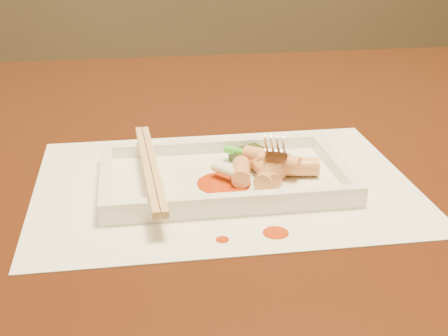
{
  "coord_description": "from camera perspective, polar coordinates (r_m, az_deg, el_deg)",
  "views": [
    {
      "loc": [
        -0.13,
        -0.76,
        1.03
      ],
      "look_at": [
        -0.03,
        -0.16,
        0.77
      ],
      "focal_mm": 50.0,
      "sensor_mm": 36.0,
      "label": 1
    }
  ],
  "objects": [
    {
      "name": "chopstick_a",
      "position": [
        0.65,
        -7.13,
        0.17
      ],
      "size": [
        0.02,
        0.23,
        0.01
      ],
      "primitive_type": "cube",
      "rotation": [
        0.0,
        0.0,
        0.04
      ],
      "color": "tan",
      "rests_on": "plate_rim_near"
    },
    {
      "name": "rice_cake_0",
      "position": [
        0.67,
        3.96,
        0.35
      ],
      "size": [
        0.02,
        0.04,
        0.02
      ],
      "primitive_type": "cylinder",
      "rotation": [
        1.57,
        0.0,
        0.17
      ],
      "color": "#E2AA69",
      "rests_on": "plate_base"
    },
    {
      "name": "sauce_blob_0",
      "position": [
        0.65,
        -0.01,
        -1.41
      ],
      "size": [
        0.06,
        0.06,
        0.0
      ],
      "primitive_type": "cylinder",
      "color": "#B42D05",
      "rests_on": "plate_base"
    },
    {
      "name": "sauce_splatter_b",
      "position": [
        0.56,
        -0.14,
        -6.56
      ],
      "size": [
        0.01,
        0.01,
        0.0
      ],
      "primitive_type": "cylinder",
      "color": "#B42D05",
      "rests_on": "placemat"
    },
    {
      "name": "plate_rim_far",
      "position": [
        0.73,
        -0.89,
        2.04
      ],
      "size": [
        0.26,
        0.01,
        0.01
      ],
      "primitive_type": "cube",
      "color": "white",
      "rests_on": "plate_base"
    },
    {
      "name": "plate_rim_right",
      "position": [
        0.69,
        10.21,
        0.39
      ],
      "size": [
        0.01,
        0.14,
        0.01
      ],
      "primitive_type": "cube",
      "color": "white",
      "rests_on": "plate_base"
    },
    {
      "name": "scallion_white",
      "position": [
        0.65,
        0.36,
        -0.31
      ],
      "size": [
        0.03,
        0.04,
        0.01
      ],
      "primitive_type": "cylinder",
      "rotation": [
        1.57,
        0.0,
        0.69
      ],
      "color": "#EAEACC",
      "rests_on": "plate_base"
    },
    {
      "name": "placemat",
      "position": [
        0.67,
        -0.0,
        -1.48
      ],
      "size": [
        0.4,
        0.3,
        0.0
      ],
      "primitive_type": "cube",
      "color": "white",
      "rests_on": "table"
    },
    {
      "name": "sauce_splatter_a",
      "position": [
        0.57,
        4.75,
        -5.91
      ],
      "size": [
        0.02,
        0.02,
        0.0
      ],
      "primitive_type": "cylinder",
      "color": "#B42D05",
      "rests_on": "placemat"
    },
    {
      "name": "fork",
      "position": [
        0.67,
        5.72,
        6.0
      ],
      "size": [
        0.09,
        0.1,
        0.14
      ],
      "primitive_type": null,
      "color": "silver",
      "rests_on": "plate_base"
    },
    {
      "name": "rice_cake_6",
      "position": [
        0.67,
        6.54,
        0.09
      ],
      "size": [
        0.05,
        0.03,
        0.02
      ],
      "primitive_type": "cylinder",
      "rotation": [
        1.57,
        0.0,
        1.42
      ],
      "color": "#E2AA69",
      "rests_on": "plate_base"
    },
    {
      "name": "veg_piece",
      "position": [
        0.7,
        2.31,
        1.25
      ],
      "size": [
        0.05,
        0.04,
        0.01
      ],
      "primitive_type": "cube",
      "rotation": [
        0.0,
        0.0,
        0.47
      ],
      "color": "black",
      "rests_on": "plate_base"
    },
    {
      "name": "plate_rim_left",
      "position": [
        0.66,
        -10.75,
        -0.89
      ],
      "size": [
        0.01,
        0.14,
        0.01
      ],
      "primitive_type": "cube",
      "color": "white",
      "rests_on": "plate_base"
    },
    {
      "name": "table",
      "position": [
        0.86,
        0.52,
        -3.01
      ],
      "size": [
        1.4,
        0.9,
        0.75
      ],
      "color": "black",
      "rests_on": "ground"
    },
    {
      "name": "chopstick_b",
      "position": [
        0.65,
        -6.43,
        0.21
      ],
      "size": [
        0.02,
        0.23,
        0.01
      ],
      "primitive_type": "cube",
      "rotation": [
        0.0,
        0.0,
        0.04
      ],
      "color": "tan",
      "rests_on": "plate_rim_near"
    },
    {
      "name": "plate_rim_near",
      "position": [
        0.6,
        1.09,
        -3.03
      ],
      "size": [
        0.26,
        0.01,
        0.01
      ],
      "primitive_type": "cube",
      "color": "white",
      "rests_on": "plate_base"
    },
    {
      "name": "rice_cake_1",
      "position": [
        0.67,
        3.76,
        0.27
      ],
      "size": [
        0.04,
        0.05,
        0.02
      ],
      "primitive_type": "cylinder",
      "rotation": [
        1.57,
        0.0,
        0.53
      ],
      "color": "#E2AA69",
      "rests_on": "plate_base"
    },
    {
      "name": "rice_cake_4",
      "position": [
        0.65,
        3.94,
        -0.48
      ],
      "size": [
        0.02,
        0.05,
        0.02
      ],
      "primitive_type": "cylinder",
      "rotation": [
        1.57,
        0.0,
        0.09
      ],
      "color": "#E2AA69",
      "rests_on": "plate_base"
    },
    {
      "name": "plate_base",
      "position": [
        0.67,
        -0.0,
        -1.1
      ],
      "size": [
        0.26,
        0.16,
        0.01
      ],
      "primitive_type": "cube",
      "color": "white",
      "rests_on": "placemat"
    },
    {
      "name": "rice_cake_7",
      "position": [
        0.65,
        1.57,
        -0.34
      ],
      "size": [
        0.03,
        0.05,
        0.02
      ],
      "primitive_type": "cylinder",
      "rotation": [
        1.57,
        0.0,
        2.96
      ],
      "color": "#E2AA69",
      "rests_on": "plate_base"
    },
    {
      "name": "rice_cake_5",
      "position": [
        0.67,
        3.9,
        0.93
      ],
      "size": [
        0.05,
        0.05,
        0.02
      ],
      "primitive_type": "cylinder",
      "rotation": [
        1.57,
        0.0,
        0.9
      ],
      "color": "#E2AA69",
      "rests_on": "plate_base"
    },
    {
      "name": "rice_cake_3",
      "position": [
        0.65,
        4.05,
        -0.63
      ],
      "size": [
        0.04,
        0.05,
        0.02
      ],
      "primitive_type": "cylinder",
      "rotation": [
        1.57,
        0.0,
        2.69
      ],
      "color": "#E2AA69",
      "rests_on": "plate_base"
    },
    {
      "name": "rice_cake_2",
      "position": [
        0.66,
        5.08,
        0.5
      ],
      "size": [
        0.05,
        0.04,
        0.02
      ],
      "primitive_type": "cylinder",
      "rotation": [
        1.57,
        0.0,
        0.99
      ],
      "color": "#E2AA69",
      "rests_on": "plate_base"
    },
    {
      "name": "scallion_green",
      "position": [
        0.69,
        3.21,
        1.09
      ],
      "size": [
        0.07,
        0.06,
        0.01
      ],
      "primitive_type": "cylinder",
      "rotation": [
        1.57,
        0.0,
        0.9
      ],
      "color": "green",
      "rests_on": "plate_base"
    }
  ]
}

